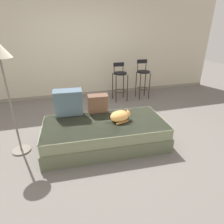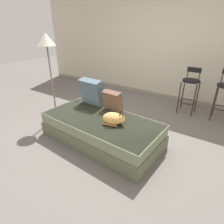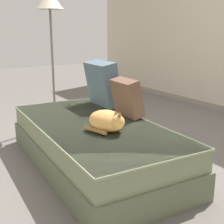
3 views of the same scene
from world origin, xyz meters
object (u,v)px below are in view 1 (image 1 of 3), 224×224
Objects in this scene: cat at (120,116)px; floor_lamp at (0,61)px; bar_stool_near_window at (120,79)px; couch at (105,133)px; throw_pillow_corner at (68,103)px; bar_stool_by_doorway at (143,76)px; throw_pillow_middle at (98,104)px.

cat is 1.83m from floor_lamp.
couch is at bearing -114.46° from bar_stool_near_window.
throw_pillow_corner is 0.47× the size of bar_stool_by_doorway.
bar_stool_near_window is at bearing -179.90° from bar_stool_by_doorway.
cat is 0.23× the size of floor_lamp.
bar_stool_by_doorway is (1.29, 1.98, 0.11)m from cat.
bar_stool_near_window is at bearing 65.54° from couch.
floor_lamp is at bearing 172.62° from couch.
throw_pillow_corner is (-0.52, 0.41, 0.44)m from couch.
bar_stool_near_window is (0.89, 1.96, 0.37)m from couch.
cat is at bearing -123.07° from bar_stool_by_doorway.
couch is 0.79m from throw_pillow_corner.
floor_lamp is at bearing 173.35° from cat.
throw_pillow_corner reaches higher than throw_pillow_middle.
couch is 1.22× the size of floor_lamp.
cat is (0.26, -0.01, 0.29)m from couch.
bar_stool_by_doorway is 3.48m from floor_lamp.
couch is 1.97× the size of bar_stool_by_doorway.
bar_stool_near_window reaches higher than throw_pillow_corner.
throw_pillow_corner is at bearing -142.98° from bar_stool_by_doorway.
bar_stool_near_window reaches higher than cat.
bar_stool_near_window is at bearing 47.77° from throw_pillow_corner.
floor_lamp is at bearing -141.08° from bar_stool_near_window.
bar_stool_by_doorway is at bearing 51.80° from couch.
throw_pillow_corner is at bearing 141.91° from couch.
bar_stool_by_doorway is (0.65, 0.00, 0.02)m from bar_stool_near_window.
floor_lamp is at bearing -163.71° from throw_pillow_corner.
couch is at bearing -85.69° from throw_pillow_middle.
cat is at bearing -2.90° from couch.
bar_stool_near_window is (1.41, 1.56, -0.07)m from throw_pillow_corner.
couch is 2.53m from bar_stool_by_doorway.
floor_lamp reaches higher than bar_stool_near_window.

